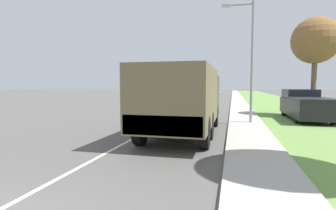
{
  "coord_description": "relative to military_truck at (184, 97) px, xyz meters",
  "views": [
    {
      "loc": [
        3.79,
        -2.16,
        2.1
      ],
      "look_at": [
        0.72,
        10.24,
        1.13
      ],
      "focal_mm": 28.0,
      "sensor_mm": 36.0,
      "label": 1
    }
  ],
  "objects": [
    {
      "name": "ground_plane",
      "position": [
        -1.79,
        31.32,
        -1.59
      ],
      "size": [
        180.0,
        180.0,
        0.0
      ],
      "primitive_type": "plane",
      "color": "#565451"
    },
    {
      "name": "lane_centre_stripe",
      "position": [
        -1.79,
        31.32,
        -1.59
      ],
      "size": [
        0.12,
        120.0,
        0.0
      ],
      "color": "silver",
      "rests_on": "ground"
    },
    {
      "name": "sidewalk_right",
      "position": [
        2.71,
        31.32,
        -1.53
      ],
      "size": [
        1.8,
        120.0,
        0.12
      ],
      "color": "#ADAAA3",
      "rests_on": "ground"
    },
    {
      "name": "grass_strip_right",
      "position": [
        7.11,
        31.32,
        -1.58
      ],
      "size": [
        7.0,
        120.0,
        0.02
      ],
      "color": "#6B9347",
      "rests_on": "ground"
    },
    {
      "name": "military_truck",
      "position": [
        0.0,
        0.0,
        0.0
      ],
      "size": [
        2.55,
        7.36,
        2.77
      ],
      "color": "#474C38",
      "rests_on": "ground"
    },
    {
      "name": "car_nearest_ahead",
      "position": [
        -3.47,
        10.88,
        -0.91
      ],
      "size": [
        1.75,
        4.13,
        1.52
      ],
      "color": "#336B3D",
      "rests_on": "ground"
    },
    {
      "name": "car_second_ahead",
      "position": [
        -3.83,
        18.55,
        -0.9
      ],
      "size": [
        1.79,
        4.34,
        1.53
      ],
      "color": "#336B3D",
      "rests_on": "ground"
    },
    {
      "name": "pickup_truck",
      "position": [
        6.32,
        6.68,
        -0.69
      ],
      "size": [
        2.02,
        5.73,
        1.81
      ],
      "color": "black",
      "rests_on": "grass_strip_right"
    },
    {
      "name": "lamp_post",
      "position": [
        2.74,
        3.78,
        2.37
      ],
      "size": [
        1.69,
        0.24,
        6.37
      ],
      "color": "gray",
      "rests_on": "sidewalk_right"
    },
    {
      "name": "tree_mid_right",
      "position": [
        7.25,
        8.58,
        3.43
      ],
      "size": [
        3.07,
        3.07,
        6.58
      ],
      "color": "brown",
      "rests_on": "grass_strip_right"
    }
  ]
}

